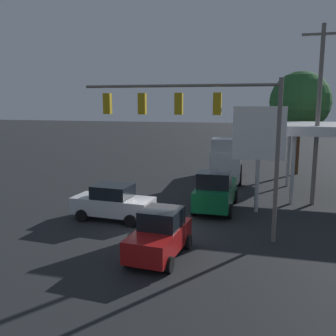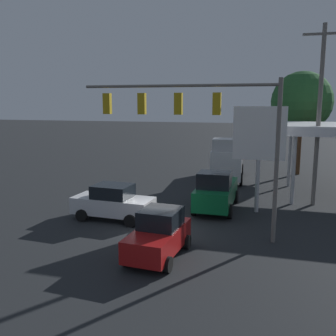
{
  "view_description": "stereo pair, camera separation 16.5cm",
  "coord_description": "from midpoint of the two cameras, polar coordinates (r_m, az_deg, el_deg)",
  "views": [
    {
      "loc": [
        -5.1,
        17.22,
        6.35
      ],
      "look_at": [
        0.0,
        -2.0,
        2.84
      ],
      "focal_mm": 40.0,
      "sensor_mm": 36.0,
      "label": 1
    },
    {
      "loc": [
        -5.26,
        17.18,
        6.35
      ],
      "look_at": [
        0.0,
        -2.0,
        2.84
      ],
      "focal_mm": 40.0,
      "sensor_mm": 36.0,
      "label": 2
    }
  ],
  "objects": [
    {
      "name": "ground_plane",
      "position": [
        19.05,
        -1.36,
        -9.45
      ],
      "size": [
        200.0,
        200.0,
        0.0
      ],
      "primitive_type": "plane",
      "color": "black"
    },
    {
      "name": "traffic_signal_assembly",
      "position": [
        17.44,
        4.59,
        7.72
      ],
      "size": [
        9.27,
        0.43,
        7.39
      ],
      "color": "slate",
      "rests_on": "ground"
    },
    {
      "name": "utility_pole",
      "position": [
        24.5,
        22.21,
        7.82
      ],
      "size": [
        2.4,
        0.26,
        10.86
      ],
      "color": "slate",
      "rests_on": "ground"
    },
    {
      "name": "price_sign",
      "position": [
        21.89,
        13.96,
        4.61
      ],
      "size": [
        2.95,
        0.27,
        6.12
      ],
      "color": "#B7B7BC",
      "rests_on": "ground"
    },
    {
      "name": "hatchback_crossing",
      "position": [
        15.72,
        -1.1,
        -10.08
      ],
      "size": [
        2.2,
        3.92,
        1.97
      ],
      "rotation": [
        0.0,
        0.0,
        1.49
      ],
      "color": "maroon",
      "rests_on": "ground"
    },
    {
      "name": "pickup_parked",
      "position": [
        22.47,
        7.55,
        -3.55
      ],
      "size": [
        2.29,
        5.22,
        2.4
      ],
      "rotation": [
        0.0,
        0.0,
        1.56
      ],
      "color": "#0C592D",
      "rests_on": "ground"
    },
    {
      "name": "sedan_waiting",
      "position": [
        20.71,
        -8.13,
        -5.19
      ],
      "size": [
        4.51,
        2.29,
        1.93
      ],
      "rotation": [
        0.0,
        0.0,
        -0.07
      ],
      "color": "silver",
      "rests_on": "ground"
    },
    {
      "name": "delivery_truck",
      "position": [
        31.15,
        9.22,
        1.29
      ],
      "size": [
        2.88,
        6.93,
        3.58
      ],
      "rotation": [
        0.0,
        0.0,
        1.63
      ],
      "color": "silver",
      "rests_on": "ground"
    },
    {
      "name": "street_tree",
      "position": [
        34.72,
        19.85,
        9.46
      ],
      "size": [
        5.18,
        5.18,
        8.97
      ],
      "color": "#4C331E",
      "rests_on": "ground"
    }
  ]
}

